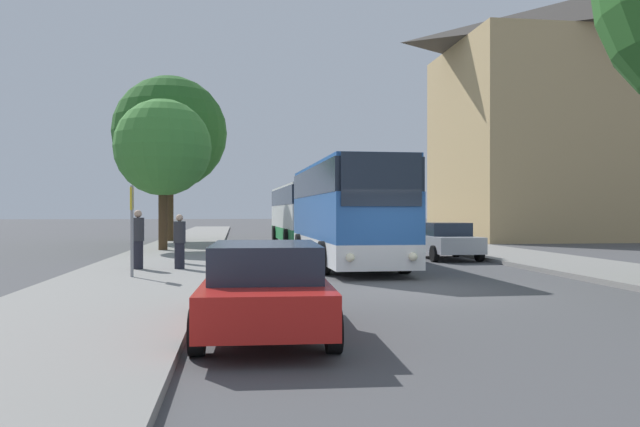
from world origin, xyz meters
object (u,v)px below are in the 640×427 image
object	(u,v)px
parked_car_left_curb	(265,286)
tree_left_far	(163,148)
pedestrian_walking_back	(138,239)
bus_front	(345,212)
bus_middle	(303,213)
parked_car_right_near	(445,240)
bus_stop_sign	(132,220)
pedestrian_waiting_far	(179,239)
parked_car_right_far	(381,232)
tree_left_near	(170,133)
pedestrian_waiting_near	(180,241)

from	to	relation	value
parked_car_left_curb	tree_left_far	size ratio (longest dim) A/B	0.69
pedestrian_walking_back	tree_left_far	distance (m)	10.20
bus_front	bus_middle	xyz separation A→B (m)	(0.01, 14.05, -0.08)
parked_car_right_near	bus_stop_sign	bearing A→B (deg)	31.32
bus_front	parked_car_right_near	size ratio (longest dim) A/B	2.60
bus_middle	pedestrian_walking_back	distance (m)	17.53
bus_front	bus_stop_sign	bearing A→B (deg)	-146.62
bus_front	pedestrian_waiting_far	size ratio (longest dim) A/B	6.48
parked_car_right_far	bus_stop_sign	size ratio (longest dim) A/B	1.87
parked_car_left_curb	parked_car_right_far	distance (m)	25.11
parked_car_right_far	tree_left_far	world-z (taller)	tree_left_far
bus_front	parked_car_right_far	world-z (taller)	bus_front
pedestrian_waiting_far	parked_car_left_curb	bearing A→B (deg)	73.82
tree_left_near	bus_front	bearing A→B (deg)	-64.89
bus_front	parked_car_right_far	size ratio (longest dim) A/B	2.31
bus_front	parked_car_left_curb	distance (m)	12.38
bus_front	pedestrian_waiting_far	world-z (taller)	bus_front
parked_car_right_near	pedestrian_waiting_near	world-z (taller)	pedestrian_waiting_near
parked_car_right_near	bus_front	bearing A→B (deg)	26.84
parked_car_right_near	pedestrian_waiting_near	size ratio (longest dim) A/B	2.44
pedestrian_walking_back	tree_left_far	bearing A→B (deg)	165.03
parked_car_left_curb	pedestrian_walking_back	distance (m)	10.31
pedestrian_waiting_far	tree_left_near	bearing A→B (deg)	-110.56
tree_left_near	pedestrian_waiting_near	bearing A→B (deg)	-83.28
parked_car_right_far	pedestrian_waiting_far	distance (m)	15.67
bus_front	pedestrian_walking_back	size ratio (longest dim) A/B	5.88
pedestrian_walking_back	tree_left_far	xyz separation A→B (m)	(-0.35, 9.50, 3.71)
bus_middle	pedestrian_waiting_near	size ratio (longest dim) A/B	7.13
pedestrian_walking_back	bus_front	bearing A→B (deg)	90.55
pedestrian_walking_back	tree_left_near	size ratio (longest dim) A/B	0.18
pedestrian_waiting_far	pedestrian_waiting_near	bearing A→B (deg)	68.08
bus_stop_sign	pedestrian_waiting_far	xyz separation A→B (m)	(0.83, 4.34, -0.70)
parked_car_left_curb	pedestrian_waiting_far	xyz separation A→B (m)	(-2.34, 11.77, 0.22)
parked_car_right_near	tree_left_near	xyz separation A→B (m)	(-12.07, 14.09, 5.79)
parked_car_left_curb	pedestrian_waiting_near	size ratio (longest dim) A/B	2.85
pedestrian_waiting_far	bus_front	bearing A→B (deg)	153.62
bus_front	tree_left_far	size ratio (longest dim) A/B	1.53
pedestrian_waiting_near	pedestrian_waiting_far	xyz separation A→B (m)	(-0.21, 2.12, -0.02)
parked_car_right_far	pedestrian_waiting_far	xyz separation A→B (m)	(-9.83, -12.20, 0.19)
pedestrian_waiting_far	tree_left_far	size ratio (longest dim) A/B	0.24
bus_front	parked_car_left_curb	bearing A→B (deg)	-106.65
pedestrian_waiting_near	parked_car_right_near	bearing A→B (deg)	-166.62
pedestrian_waiting_near	pedestrian_walking_back	world-z (taller)	pedestrian_walking_back
bus_front	pedestrian_walking_back	distance (m)	7.08
bus_middle	bus_stop_sign	distance (m)	19.61
pedestrian_waiting_near	tree_left_near	bearing A→B (deg)	-94.27
pedestrian_walking_back	pedestrian_waiting_near	bearing A→B (deg)	68.50
bus_front	parked_car_left_curb	xyz separation A→B (m)	(-3.33, -11.87, -1.13)
bus_stop_sign	parked_car_right_far	bearing A→B (deg)	57.20
parked_car_right_far	tree_left_far	bearing A→B (deg)	19.92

